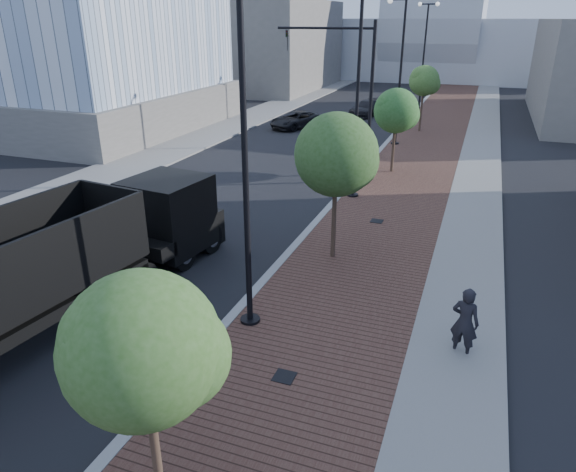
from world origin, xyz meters
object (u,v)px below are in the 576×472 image
(dump_truck, at_px, (97,255))
(pedestrian, at_px, (465,322))
(dark_car_mid, at_px, (296,120))
(white_sedan, at_px, (101,257))

(dump_truck, xyz_separation_m, pedestrian, (10.64, 0.78, -0.47))
(dark_car_mid, height_order, pedestrian, pedestrian)
(dump_truck, xyz_separation_m, dark_car_mid, (-3.47, 27.54, -0.80))
(white_sedan, height_order, pedestrian, pedestrian)
(dark_car_mid, xyz_separation_m, pedestrian, (14.11, -26.76, 0.33))
(white_sedan, relative_size, pedestrian, 2.54)
(dump_truck, relative_size, white_sedan, 2.77)
(dark_car_mid, bearing_deg, white_sedan, -61.41)
(white_sedan, relative_size, dark_car_mid, 1.07)
(dump_truck, xyz_separation_m, white_sedan, (-0.79, 1.00, -0.63))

